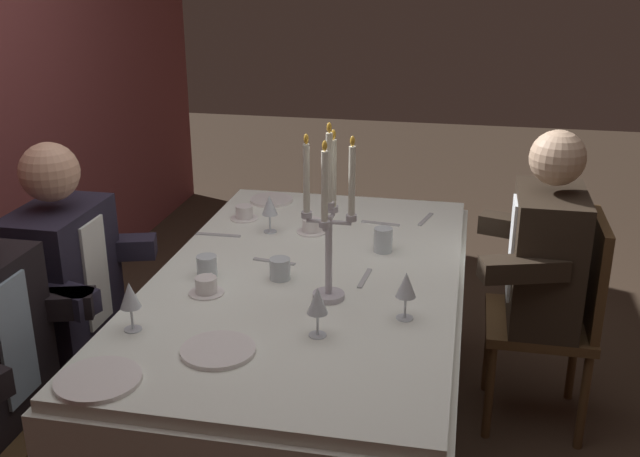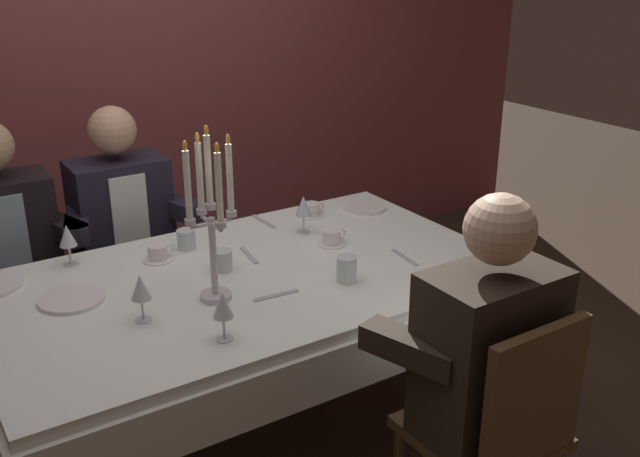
{
  "view_description": "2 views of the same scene",
  "coord_description": "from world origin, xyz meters",
  "px_view_note": "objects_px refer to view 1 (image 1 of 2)",
  "views": [
    {
      "loc": [
        -2.48,
        -0.55,
        1.87
      ],
      "look_at": [
        0.28,
        0.01,
        0.82
      ],
      "focal_mm": 42.18,
      "sensor_mm": 36.0,
      "label": 1
    },
    {
      "loc": [
        -1.1,
        -2.21,
        1.88
      ],
      "look_at": [
        0.32,
        -0.01,
        0.86
      ],
      "focal_mm": 40.68,
      "sensor_mm": 36.0,
      "label": 2
    }
  ],
  "objects_px": {
    "dinner_plate_0": "(271,200)",
    "water_tumbler_0": "(383,240)",
    "water_tumbler_1": "(280,269)",
    "wine_glass_0": "(318,302)",
    "wine_glass_3": "(270,206)",
    "water_tumbler_2": "(207,266)",
    "seated_diner_2": "(548,257)",
    "candelabra": "(329,218)",
    "coffee_cup_0": "(206,286)",
    "dining_table": "(308,303)",
    "coffee_cup_1": "(244,213)",
    "dinner_plate_1": "(218,350)",
    "wine_glass_2": "(130,297)",
    "seated_diner_1": "(62,276)",
    "coffee_cup_2": "(311,226)",
    "dinner_plate_2": "(98,380)",
    "wine_glass_1": "(406,286)"
  },
  "relations": [
    {
      "from": "dinner_plate_0",
      "to": "water_tumbler_1",
      "type": "xyz_separation_m",
      "value": [
        -0.85,
        -0.26,
        0.03
      ]
    },
    {
      "from": "wine_glass_2",
      "to": "dining_table",
      "type": "bearing_deg",
      "value": -40.22
    },
    {
      "from": "dining_table",
      "to": "seated_diner_1",
      "type": "height_order",
      "value": "seated_diner_1"
    },
    {
      "from": "candelabra",
      "to": "coffee_cup_0",
      "type": "relative_size",
      "value": 4.65
    },
    {
      "from": "wine_glass_1",
      "to": "coffee_cup_2",
      "type": "bearing_deg",
      "value": 33.02
    },
    {
      "from": "wine_glass_2",
      "to": "water_tumbler_0",
      "type": "distance_m",
      "value": 1.07
    },
    {
      "from": "dinner_plate_1",
      "to": "wine_glass_0",
      "type": "xyz_separation_m",
      "value": [
        0.16,
        -0.27,
        0.11
      ]
    },
    {
      "from": "wine_glass_0",
      "to": "wine_glass_3",
      "type": "distance_m",
      "value": 0.93
    },
    {
      "from": "dinner_plate_0",
      "to": "seated_diner_2",
      "type": "height_order",
      "value": "seated_diner_2"
    },
    {
      "from": "candelabra",
      "to": "dinner_plate_1",
      "type": "distance_m",
      "value": 0.57
    },
    {
      "from": "water_tumbler_2",
      "to": "seated_diner_1",
      "type": "distance_m",
      "value": 0.54
    },
    {
      "from": "coffee_cup_0",
      "to": "wine_glass_0",
      "type": "bearing_deg",
      "value": -116.69
    },
    {
      "from": "candelabra",
      "to": "coffee_cup_1",
      "type": "relative_size",
      "value": 4.65
    },
    {
      "from": "dinner_plate_1",
      "to": "coffee_cup_2",
      "type": "height_order",
      "value": "coffee_cup_2"
    },
    {
      "from": "dining_table",
      "to": "dinner_plate_0",
      "type": "relative_size",
      "value": 9.61
    },
    {
      "from": "coffee_cup_2",
      "to": "dinner_plate_2",
      "type": "bearing_deg",
      "value": 165.05
    },
    {
      "from": "dining_table",
      "to": "coffee_cup_1",
      "type": "height_order",
      "value": "coffee_cup_1"
    },
    {
      "from": "dinner_plate_1",
      "to": "seated_diner_2",
      "type": "relative_size",
      "value": 0.18
    },
    {
      "from": "wine_glass_2",
      "to": "seated_diner_1",
      "type": "bearing_deg",
      "value": 52.13
    },
    {
      "from": "seated_diner_1",
      "to": "dinner_plate_2",
      "type": "bearing_deg",
      "value": -143.65
    },
    {
      "from": "dining_table",
      "to": "water_tumbler_1",
      "type": "relative_size",
      "value": 24.67
    },
    {
      "from": "coffee_cup_0",
      "to": "dinner_plate_2",
      "type": "bearing_deg",
      "value": 170.32
    },
    {
      "from": "water_tumbler_2",
      "to": "wine_glass_3",
      "type": "bearing_deg",
      "value": -12.32
    },
    {
      "from": "wine_glass_1",
      "to": "seated_diner_2",
      "type": "height_order",
      "value": "seated_diner_2"
    },
    {
      "from": "coffee_cup_0",
      "to": "seated_diner_2",
      "type": "xyz_separation_m",
      "value": [
        0.59,
        -1.2,
        -0.03
      ]
    },
    {
      "from": "seated_diner_2",
      "to": "wine_glass_1",
      "type": "bearing_deg",
      "value": 142.07
    },
    {
      "from": "candelabra",
      "to": "water_tumbler_2",
      "type": "relative_size",
      "value": 7.67
    },
    {
      "from": "water_tumbler_0",
      "to": "water_tumbler_2",
      "type": "xyz_separation_m",
      "value": [
        -0.37,
        0.6,
        -0.01
      ]
    },
    {
      "from": "water_tumbler_0",
      "to": "seated_diner_1",
      "type": "xyz_separation_m",
      "value": [
        -0.47,
        1.13,
        -0.05
      ]
    },
    {
      "from": "candelabra",
      "to": "water_tumbler_1",
      "type": "bearing_deg",
      "value": 58.46
    },
    {
      "from": "water_tumbler_0",
      "to": "water_tumbler_1",
      "type": "distance_m",
      "value": 0.47
    },
    {
      "from": "wine_glass_3",
      "to": "seated_diner_2",
      "type": "bearing_deg",
      "value": -91.92
    },
    {
      "from": "candelabra",
      "to": "dinner_plate_0",
      "type": "height_order",
      "value": "candelabra"
    },
    {
      "from": "wine_glass_3",
      "to": "seated_diner_2",
      "type": "xyz_separation_m",
      "value": [
        -0.04,
        -1.13,
        -0.12
      ]
    },
    {
      "from": "candelabra",
      "to": "seated_diner_1",
      "type": "bearing_deg",
      "value": 90.21
    },
    {
      "from": "wine_glass_0",
      "to": "water_tumbler_2",
      "type": "relative_size",
      "value": 2.05
    },
    {
      "from": "dinner_plate_0",
      "to": "water_tumbler_0",
      "type": "height_order",
      "value": "water_tumbler_0"
    },
    {
      "from": "dinner_plate_0",
      "to": "water_tumbler_1",
      "type": "bearing_deg",
      "value": -163.08
    },
    {
      "from": "water_tumbler_2",
      "to": "seated_diner_1",
      "type": "relative_size",
      "value": 0.06
    },
    {
      "from": "candelabra",
      "to": "coffee_cup_0",
      "type": "distance_m",
      "value": 0.5
    },
    {
      "from": "coffee_cup_1",
      "to": "coffee_cup_2",
      "type": "xyz_separation_m",
      "value": [
        -0.11,
        -0.33,
        0.0
      ]
    },
    {
      "from": "dining_table",
      "to": "seated_diner_2",
      "type": "xyz_separation_m",
      "value": [
        0.36,
        -0.89,
        0.11
      ]
    },
    {
      "from": "coffee_cup_0",
      "to": "coffee_cup_2",
      "type": "bearing_deg",
      "value": -19.55
    },
    {
      "from": "water_tumbler_2",
      "to": "seated_diner_2",
      "type": "bearing_deg",
      "value": -70.01
    },
    {
      "from": "dinner_plate_0",
      "to": "seated_diner_1",
      "type": "height_order",
      "value": "seated_diner_1"
    },
    {
      "from": "wine_glass_0",
      "to": "wine_glass_3",
      "type": "bearing_deg",
      "value": 24.08
    },
    {
      "from": "wine_glass_1",
      "to": "coffee_cup_0",
      "type": "relative_size",
      "value": 1.24
    },
    {
      "from": "dinner_plate_1",
      "to": "wine_glass_0",
      "type": "bearing_deg",
      "value": -59.53
    },
    {
      "from": "seated_diner_2",
      "to": "coffee_cup_0",
      "type": "bearing_deg",
      "value": 116.25
    },
    {
      "from": "coffee_cup_0",
      "to": "seated_diner_1",
      "type": "relative_size",
      "value": 0.11
    }
  ]
}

